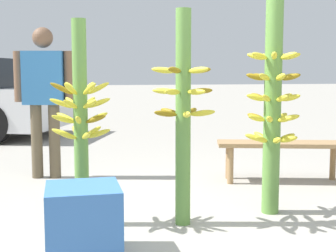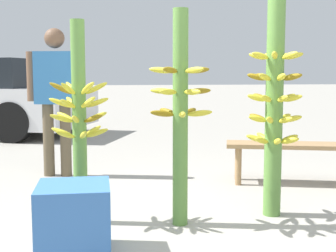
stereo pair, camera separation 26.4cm
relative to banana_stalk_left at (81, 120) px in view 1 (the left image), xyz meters
The scene contains 7 objects.
ground_plane 1.11m from the banana_stalk_left, 34.30° to the right, with size 80.00×80.00×0.00m, color #9E998E.
banana_stalk_left is the anchor object (origin of this frame).
banana_stalk_center 0.72m from the banana_stalk_left, 11.93° to the right, with size 0.45×0.46×1.53m.
banana_stalk_right 1.45m from the banana_stalk_left, ahead, with size 0.42×0.42×1.74m.
vendor_person 1.66m from the banana_stalk_left, 100.48° to the left, with size 0.62×0.27×1.54m.
market_bench 2.25m from the banana_stalk_left, 24.41° to the left, with size 1.33×0.66×0.40m.
produce_crate 0.81m from the banana_stalk_left, 91.75° to the right, with size 0.43×0.43×0.43m.
Camera 1 is at (-0.80, -2.86, 1.08)m, focal length 50.00 mm.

